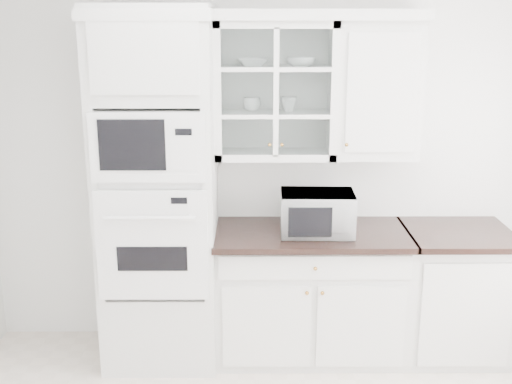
{
  "coord_description": "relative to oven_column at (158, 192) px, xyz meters",
  "views": [
    {
      "loc": [
        -0.12,
        -2.68,
        2.34
      ],
      "look_at": [
        -0.1,
        1.05,
        1.3
      ],
      "focal_mm": 45.0,
      "sensor_mm": 36.0,
      "label": 1
    }
  ],
  "objects": [
    {
      "name": "room_shell",
      "position": [
        0.75,
        -0.99,
        0.58
      ],
      "size": [
        4.0,
        3.5,
        2.7
      ],
      "color": "white",
      "rests_on": "ground"
    },
    {
      "name": "oven_column",
      "position": [
        0.0,
        0.0,
        0.0
      ],
      "size": [
        0.76,
        0.68,
        2.4
      ],
      "color": "silver",
      "rests_on": "ground"
    },
    {
      "name": "base_cabinet_run",
      "position": [
        1.03,
        0.03,
        -0.74
      ],
      "size": [
        1.32,
        0.67,
        0.92
      ],
      "color": "silver",
      "rests_on": "ground"
    },
    {
      "name": "extra_base_cabinet",
      "position": [
        2.03,
        0.03,
        -0.74
      ],
      "size": [
        0.72,
        0.67,
        0.92
      ],
      "color": "silver",
      "rests_on": "ground"
    },
    {
      "name": "upper_cabinet_glass",
      "position": [
        0.78,
        0.17,
        0.65
      ],
      "size": [
        0.8,
        0.33,
        0.9
      ],
      "color": "silver",
      "rests_on": "room_shell"
    },
    {
      "name": "upper_cabinet_solid",
      "position": [
        1.46,
        0.17,
        0.65
      ],
      "size": [
        0.55,
        0.33,
        0.9
      ],
      "primitive_type": "cube",
      "color": "silver",
      "rests_on": "room_shell"
    },
    {
      "name": "crown_molding",
      "position": [
        0.68,
        0.14,
        1.14
      ],
      "size": [
        2.14,
        0.38,
        0.07
      ],
      "primitive_type": "cube",
      "color": "white",
      "rests_on": "room_shell"
    },
    {
      "name": "countertop_microwave",
      "position": [
        1.06,
        -0.01,
        -0.14
      ],
      "size": [
        0.49,
        0.41,
        0.28
      ],
      "primitive_type": "imported",
      "rotation": [
        0.0,
        0.0,
        3.11
      ],
      "color": "white",
      "rests_on": "base_cabinet_run"
    },
    {
      "name": "bowl_a",
      "position": [
        0.63,
        0.15,
        0.84
      ],
      "size": [
        0.24,
        0.24,
        0.05
      ],
      "primitive_type": "imported",
      "rotation": [
        0.0,
        0.0,
        0.18
      ],
      "color": "white",
      "rests_on": "upper_cabinet_glass"
    },
    {
      "name": "bowl_b",
      "position": [
        0.95,
        0.15,
        0.84
      ],
      "size": [
        0.23,
        0.23,
        0.06
      ],
      "primitive_type": "imported",
      "rotation": [
        0.0,
        0.0,
        0.3
      ],
      "color": "white",
      "rests_on": "upper_cabinet_glass"
    },
    {
      "name": "cup_a",
      "position": [
        0.63,
        0.18,
        0.56
      ],
      "size": [
        0.12,
        0.12,
        0.09
      ],
      "primitive_type": "imported",
      "rotation": [
        0.0,
        0.0,
        0.07
      ],
      "color": "white",
      "rests_on": "upper_cabinet_glass"
    },
    {
      "name": "cup_b",
      "position": [
        0.87,
        0.18,
        0.56
      ],
      "size": [
        0.12,
        0.12,
        0.1
      ],
      "primitive_type": "imported",
      "rotation": [
        0.0,
        0.0,
        0.15
      ],
      "color": "white",
      "rests_on": "upper_cabinet_glass"
    }
  ]
}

